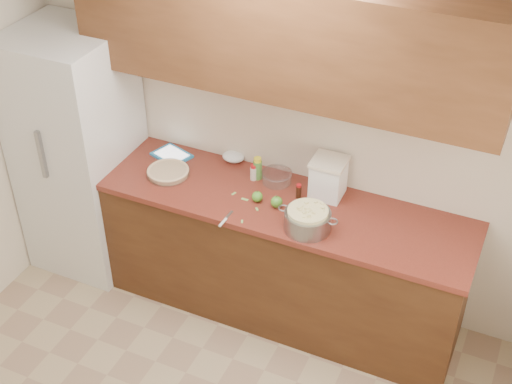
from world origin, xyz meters
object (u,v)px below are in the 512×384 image
at_px(colander, 308,220).
at_px(tablet, 172,155).
at_px(pie, 168,172).
at_px(flour_canister, 328,177).

distance_m(colander, tablet, 1.20).
xyz_separation_m(pie, colander, (1.05, -0.15, 0.04)).
distance_m(pie, colander, 1.06).
distance_m(flour_canister, tablet, 1.14).
bearing_deg(tablet, flour_canister, 19.81).
bearing_deg(pie, tablet, 114.25).
relative_size(colander, tablet, 1.27).
height_order(pie, flour_canister, flour_canister).
relative_size(pie, colander, 0.77).
bearing_deg(tablet, colander, 1.42).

